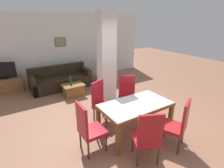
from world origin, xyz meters
TOP-DOWN VIEW (x-y plane):
  - ground_plane at (0.00, 0.00)m, footprint 18.00×18.00m
  - back_wall at (-0.00, 4.50)m, footprint 7.20×0.09m
  - divider_pillar at (0.32, 1.76)m, footprint 0.48×0.34m
  - dining_table at (0.00, 0.00)m, footprint 1.56×0.88m
  - dining_chair_head_left at (-1.15, 0.00)m, footprint 0.46×0.46m
  - dining_chair_far_left at (-0.39, 0.85)m, footprint 0.61×0.61m
  - dining_chair_far_right at (0.39, 0.80)m, footprint 0.61×0.61m
  - dining_chair_near_left at (-0.39, -0.80)m, footprint 0.61×0.61m
  - dining_chair_near_right at (0.39, -0.83)m, footprint 0.61×0.61m
  - sofa at (-0.57, 3.68)m, footprint 2.15×0.91m
  - armchair at (1.21, 3.38)m, footprint 1.20×1.22m
  - coffee_table at (-0.44, 2.73)m, footprint 0.70×0.53m
  - bottle at (-0.49, 2.80)m, footprint 0.07×0.07m
  - tv_stand at (-2.37, 4.22)m, footprint 1.07×0.40m
  - tv_screen at (-2.37, 4.22)m, footprint 0.83×0.39m
  - floor_lamp at (2.05, 3.97)m, footprint 0.34×0.34m

SIDE VIEW (x-z plane):
  - ground_plane at x=0.00m, z-range 0.00..0.00m
  - coffee_table at x=-0.44m, z-range 0.01..0.40m
  - tv_stand at x=-2.37m, z-range 0.00..0.54m
  - sofa at x=-0.57m, z-range -0.12..0.68m
  - armchair at x=1.21m, z-range -0.13..0.71m
  - bottle at x=-0.49m, z-range 0.36..0.63m
  - dining_chair_head_left at x=-1.15m, z-range 0.03..1.09m
  - dining_chair_far_left at x=-0.39m, z-range 0.03..1.09m
  - dining_chair_far_right at x=0.39m, z-range 0.03..1.09m
  - dining_chair_near_left at x=-0.39m, z-range 0.03..1.09m
  - dining_chair_near_right at x=0.39m, z-range 0.03..1.09m
  - dining_table at x=0.00m, z-range 0.21..0.95m
  - tv_screen at x=-2.37m, z-range 0.53..1.10m
  - divider_pillar at x=0.32m, z-range 0.00..2.70m
  - back_wall at x=0.00m, z-range 0.00..2.70m
  - floor_lamp at x=2.05m, z-range 0.62..2.41m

